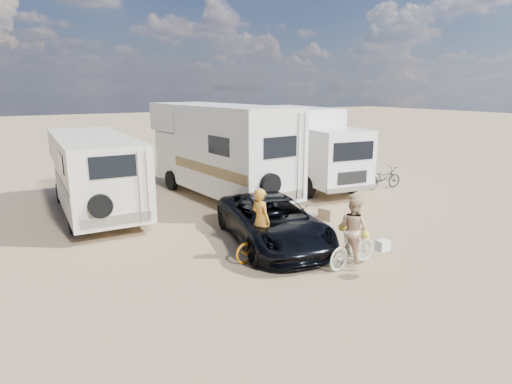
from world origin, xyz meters
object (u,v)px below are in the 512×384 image
rv_main (220,152)px  rv_left (95,175)px  box_truck (304,147)px  cooler (301,221)px  dark_suv (273,221)px  rider_woman (353,236)px  rider_man (260,227)px  bike_woman (353,248)px  bike_parked (383,178)px  bike_man (260,242)px  crate (328,213)px

rv_main → rv_left: rv_main is taller
box_truck → cooler: box_truck is taller
dark_suv → rider_woman: rider_woman is taller
rv_left → rider_man: size_ratio=4.16×
bike_woman → rv_main: bearing=-10.0°
bike_parked → rider_woman: bearing=133.7°
bike_man → bike_parked: bike_parked is taller
rider_woman → box_truck: bearing=-36.9°
box_truck → dark_suv: size_ratio=1.51×
rv_main → bike_woman: size_ratio=4.69×
rider_woman → bike_man: bearing=38.7°
box_truck → rider_woman: bearing=-112.4°
bike_man → bike_parked: bearing=-75.5°
box_truck → bike_parked: bearing=-37.9°
crate → box_truck: bearing=63.0°
rv_main → bike_man: size_ratio=4.64×
rv_left → bike_man: bearing=-65.5°
crate → dark_suv: bearing=-159.5°
rv_left → rider_man: (2.86, -6.55, -0.51)m
bike_woman → bike_parked: bearing=-58.8°
bike_woman → rider_woman: 0.30m
box_truck → cooler: 6.46m
rv_main → rider_man: size_ratio=4.50×
rv_left → bike_man: rv_left is taller
bike_woman → rv_left: bearing=20.8°
bike_man → rider_man: bearing=-0.0°
bike_parked → crate: 5.47m
bike_parked → crate: bearing=119.5°
bike_parked → crate: (-4.93, -2.35, -0.29)m
bike_man → rider_woman: rider_woman is taller
dark_suv → rv_left: bearing=133.7°
dark_suv → bike_parked: (7.78, 3.41, -0.18)m
rider_woman → cooler: size_ratio=2.87×
bike_man → cooler: (2.39, 1.55, -0.21)m
crate → rv_main: bearing=111.3°
rv_main → rv_left: 4.79m
bike_woman → crate: (2.00, 3.41, -0.29)m
rv_main → rider_man: rv_main is taller
rv_main → crate: size_ratio=15.34×
crate → rider_woman: bearing=-120.4°
rv_main → bike_woman: rv_main is taller
bike_man → dark_suv: bearing=-59.0°
box_truck → rider_man: box_truck is taller
rv_main → dark_suv: (-1.06, -5.66, -1.16)m
cooler → crate: 1.34m
crate → bike_parked: bearing=25.4°
dark_suv → rider_man: size_ratio=2.86×
bike_man → rider_man: 0.41m
box_truck → rider_woman: (-4.43, -8.16, -0.93)m
bike_parked → cooler: size_ratio=3.38×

